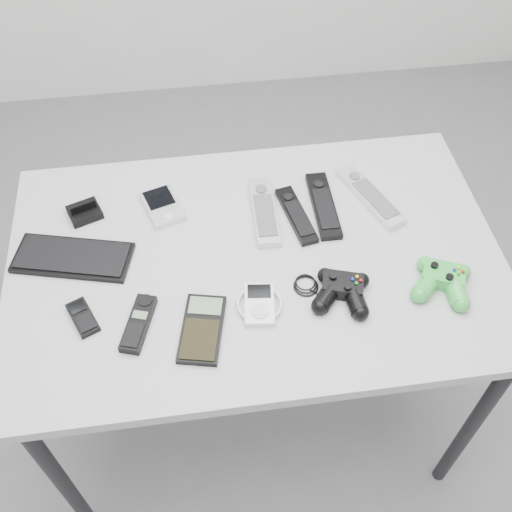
{
  "coord_description": "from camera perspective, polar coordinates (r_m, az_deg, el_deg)",
  "views": [
    {
      "loc": [
        -0.11,
        -0.97,
        1.9
      ],
      "look_at": [
        0.02,
        -0.1,
        0.81
      ],
      "focal_mm": 42.0,
      "sensor_mm": 36.0,
      "label": 1
    }
  ],
  "objects": [
    {
      "name": "remote_silver_b",
      "position": [
        1.58,
        10.8,
        5.69
      ],
      "size": [
        0.14,
        0.24,
        0.02
      ],
      "primitive_type": "cube",
      "rotation": [
        0.0,
        0.0,
        0.37
      ],
      "color": "silver",
      "rests_on": "desk"
    },
    {
      "name": "controller_black",
      "position": [
        1.36,
        8.2,
        -3.2
      ],
      "size": [
        0.25,
        0.2,
        0.04
      ],
      "primitive_type": null,
      "rotation": [
        0.0,
        0.0,
        -0.31
      ],
      "color": "black",
      "rests_on": "desk"
    },
    {
      "name": "mp3_player",
      "position": [
        1.34,
        0.33,
        -4.59
      ],
      "size": [
        0.12,
        0.12,
        0.02
      ],
      "primitive_type": "cube",
      "rotation": [
        0.0,
        0.0,
        -0.12
      ],
      "color": "white",
      "rests_on": "desk"
    },
    {
      "name": "calculator",
      "position": [
        1.31,
        -5.16,
        -6.91
      ],
      "size": [
        0.12,
        0.19,
        0.02
      ],
      "primitive_type": "cube",
      "rotation": [
        0.0,
        0.0,
        -0.22
      ],
      "color": "black",
      "rests_on": "desk"
    },
    {
      "name": "controller_green",
      "position": [
        1.43,
        17.36,
        -2.16
      ],
      "size": [
        0.18,
        0.18,
        0.05
      ],
      "primitive_type": null,
      "rotation": [
        0.0,
        0.0,
        -0.42
      ],
      "color": "green",
      "rests_on": "desk"
    },
    {
      "name": "floor",
      "position": [
        2.14,
        -0.8,
        -11.8
      ],
      "size": [
        3.5,
        3.5,
        0.0
      ],
      "primitive_type": "plane",
      "color": "slate",
      "rests_on": "ground"
    },
    {
      "name": "mobile_phone",
      "position": [
        1.37,
        -16.18,
        -5.61
      ],
      "size": [
        0.08,
        0.11,
        0.02
      ],
      "primitive_type": "cube",
      "rotation": [
        0.0,
        0.0,
        0.43
      ],
      "color": "black",
      "rests_on": "desk"
    },
    {
      "name": "remote_black_b",
      "position": [
        1.54,
        6.44,
        4.86
      ],
      "size": [
        0.06,
        0.23,
        0.02
      ],
      "primitive_type": "cube",
      "rotation": [
        0.0,
        0.0,
        -0.01
      ],
      "color": "black",
      "rests_on": "desk"
    },
    {
      "name": "desk",
      "position": [
        1.49,
        -0.03,
        -1.66
      ],
      "size": [
        1.18,
        0.76,
        0.79
      ],
      "color": "#A0A0A3",
      "rests_on": "floor"
    },
    {
      "name": "dock_bracket",
      "position": [
        1.57,
        -16.08,
        4.29
      ],
      "size": [
        0.1,
        0.09,
        0.04
      ],
      "primitive_type": "cube",
      "rotation": [
        0.0,
        0.0,
        0.36
      ],
      "color": "black",
      "rests_on": "desk"
    },
    {
      "name": "remote_silver_a",
      "position": [
        1.51,
        0.79,
        4.33
      ],
      "size": [
        0.06,
        0.23,
        0.03
      ],
      "primitive_type": "cube",
      "rotation": [
        0.0,
        0.0,
        -0.03
      ],
      "color": "silver",
      "rests_on": "desk"
    },
    {
      "name": "pda_keyboard",
      "position": [
        1.48,
        -17.05,
        -0.11
      ],
      "size": [
        0.3,
        0.18,
        0.02
      ],
      "primitive_type": "cube",
      "rotation": [
        0.0,
        0.0,
        -0.25
      ],
      "color": "black",
      "rests_on": "desk"
    },
    {
      "name": "remote_black_a",
      "position": [
        1.51,
        3.86,
        3.93
      ],
      "size": [
        0.08,
        0.2,
        0.02
      ],
      "primitive_type": "cube",
      "rotation": [
        0.0,
        0.0,
        0.19
      ],
      "color": "black",
      "rests_on": "desk"
    },
    {
      "name": "cordless_handset",
      "position": [
        1.33,
        -11.13,
        -6.32
      ],
      "size": [
        0.09,
        0.15,
        0.02
      ],
      "primitive_type": "cube",
      "rotation": [
        0.0,
        0.0,
        -0.31
      ],
      "color": "black",
      "rests_on": "desk"
    },
    {
      "name": "pda",
      "position": [
        1.55,
        -8.89,
        4.73
      ],
      "size": [
        0.12,
        0.15,
        0.02
      ],
      "primitive_type": "cube",
      "rotation": [
        0.0,
        0.0,
        0.31
      ],
      "color": "silver",
      "rests_on": "desk"
    }
  ]
}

